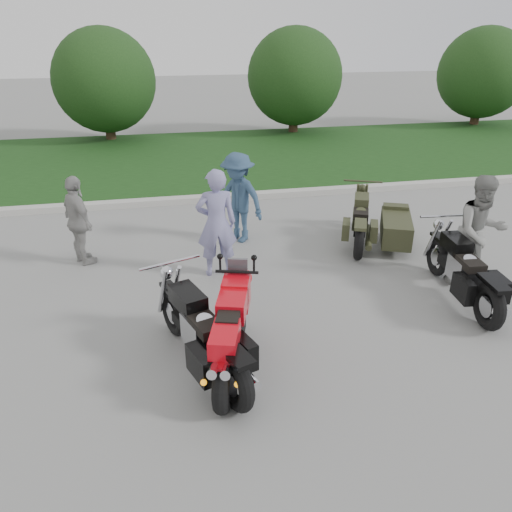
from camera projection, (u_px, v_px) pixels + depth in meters
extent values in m
plane|color=gray|center=(277.00, 332.00, 7.15)|extent=(80.00, 80.00, 0.00)
cube|color=#B6B4AC|center=(219.00, 198.00, 12.44)|extent=(60.00, 0.30, 0.15)
cube|color=#21501B|center=(202.00, 158.00, 16.13)|extent=(60.00, 8.00, 0.14)
cylinder|color=#3F2B1C|center=(110.00, 126.00, 18.33)|extent=(0.36, 0.36, 1.20)
sphere|color=#193613|center=(104.00, 80.00, 17.65)|extent=(3.60, 3.60, 3.60)
cylinder|color=#3F2B1C|center=(293.00, 120.00, 19.62)|extent=(0.36, 0.36, 1.20)
sphere|color=#193613|center=(295.00, 77.00, 18.94)|extent=(3.60, 3.60, 3.60)
cylinder|color=#3F2B1C|center=(476.00, 113.00, 21.09)|extent=(0.36, 0.36, 1.20)
sphere|color=#193613|center=(483.00, 73.00, 20.41)|extent=(3.60, 3.60, 3.60)
torus|color=black|center=(223.00, 387.00, 5.59)|extent=(0.37, 0.66, 0.63)
torus|color=black|center=(238.00, 317.00, 6.93)|extent=(0.29, 0.62, 0.61)
cube|color=black|center=(230.00, 334.00, 6.11)|extent=(0.53, 0.96, 0.36)
cube|color=red|center=(232.00, 305.00, 6.21)|extent=(0.49, 0.64, 0.27)
cube|color=red|center=(225.00, 339.00, 5.60)|extent=(0.45, 0.62, 0.22)
cube|color=black|center=(228.00, 318.00, 5.86)|extent=(0.36, 0.42, 0.10)
cube|color=red|center=(236.00, 293.00, 6.57)|extent=(0.45, 0.49, 0.41)
cylinder|color=silver|center=(215.00, 366.00, 5.42)|extent=(0.24, 0.48, 0.22)
cylinder|color=silver|center=(228.00, 367.00, 5.40)|extent=(0.24, 0.48, 0.22)
torus|color=black|center=(235.00, 381.00, 5.60)|extent=(0.42, 0.75, 0.73)
torus|color=black|center=(173.00, 312.00, 6.98)|extent=(0.35, 0.69, 0.69)
cube|color=black|center=(200.00, 337.00, 6.25)|extent=(0.66, 1.29, 0.15)
cube|color=silver|center=(200.00, 331.00, 6.21)|extent=(0.47, 0.56, 0.38)
cube|color=black|center=(188.00, 299.00, 6.34)|extent=(0.48, 0.66, 0.24)
cube|color=black|center=(205.00, 324.00, 6.01)|extent=(0.46, 0.61, 0.13)
cube|color=black|center=(234.00, 353.00, 5.44)|extent=(0.42, 0.64, 0.06)
cylinder|color=silver|center=(228.00, 357.00, 6.11)|extent=(0.50, 1.15, 0.11)
torus|color=black|center=(489.00, 306.00, 7.11)|extent=(0.25, 0.73, 0.71)
torus|color=black|center=(437.00, 257.00, 8.67)|extent=(0.19, 0.68, 0.67)
cube|color=black|center=(462.00, 274.00, 7.85)|extent=(0.36, 1.27, 0.15)
cube|color=silver|center=(462.00, 269.00, 7.81)|extent=(0.36, 0.50, 0.37)
cube|color=black|center=(456.00, 244.00, 7.97)|extent=(0.35, 0.60, 0.23)
cube|color=black|center=(470.00, 263.00, 7.59)|extent=(0.35, 0.55, 0.13)
cube|color=black|center=(495.00, 283.00, 6.95)|extent=(0.29, 0.60, 0.06)
cylinder|color=silver|center=(483.00, 293.00, 7.60)|extent=(0.22, 1.16, 0.10)
torus|color=black|center=(359.00, 242.00, 9.24)|extent=(0.42, 0.69, 0.67)
torus|color=black|center=(360.00, 214.00, 10.70)|extent=(0.36, 0.63, 0.63)
cube|color=black|center=(360.00, 223.00, 9.93)|extent=(0.67, 1.18, 0.14)
cube|color=#343720|center=(360.00, 219.00, 9.90)|extent=(0.45, 0.53, 0.35)
cube|color=#343720|center=(362.00, 201.00, 10.04)|extent=(0.47, 0.61, 0.22)
cube|color=black|center=(361.00, 213.00, 9.69)|extent=(0.45, 0.56, 0.12)
cube|color=#343720|center=(361.00, 225.00, 9.09)|extent=(0.42, 0.59, 0.06)
cylinder|color=#343720|center=(368.00, 237.00, 9.65)|extent=(0.52, 1.04, 0.10)
cube|color=#343720|center=(396.00, 228.00, 9.72)|extent=(1.01, 1.40, 0.45)
torus|color=black|center=(408.00, 235.00, 9.73)|extent=(0.33, 0.56, 0.56)
imported|color=#8885B5|center=(216.00, 223.00, 8.44)|extent=(0.70, 0.46, 1.89)
imported|color=gray|center=(480.00, 232.00, 8.11)|extent=(0.95, 0.76, 1.88)
imported|color=#304B67|center=(238.00, 198.00, 9.83)|extent=(1.28, 1.30, 1.80)
imported|color=#9C9A96|center=(78.00, 221.00, 8.89)|extent=(0.83, 1.03, 1.64)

